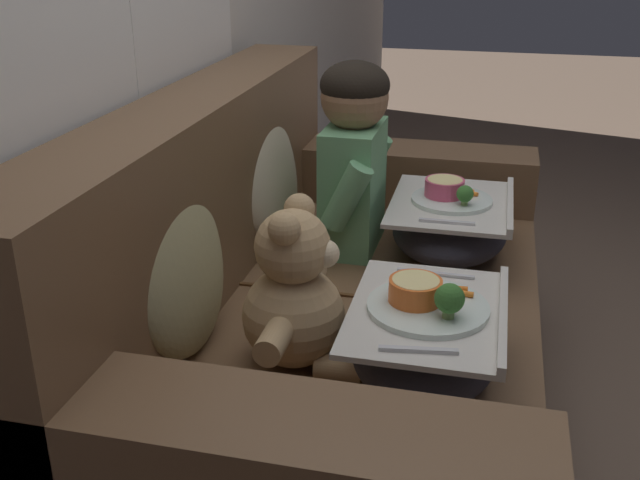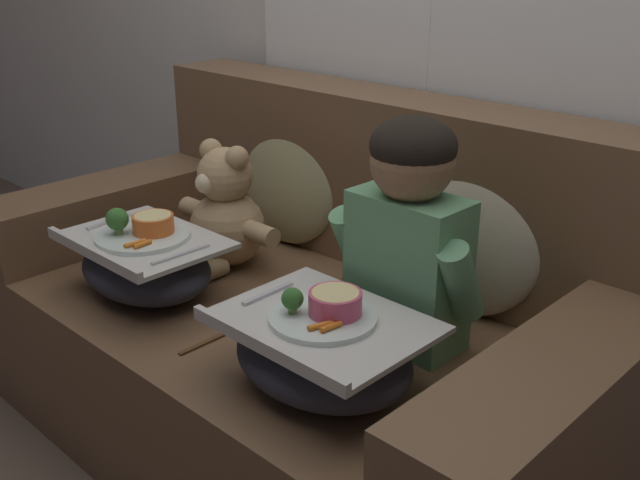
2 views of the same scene
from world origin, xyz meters
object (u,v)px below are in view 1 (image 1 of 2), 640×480
lap_tray_child (450,226)px  child_figure (354,148)px  couch (315,331)px  teddy_bear (296,297)px  throw_pillow_behind_child (265,172)px  lap_tray_teddy (426,340)px  throw_pillow_behind_teddy (175,262)px

lap_tray_child → child_figure: bearing=90.0°
couch → child_figure: child_figure is taller
teddy_bear → lap_tray_child: bearing=-23.0°
throw_pillow_behind_child → teddy_bear: size_ratio=1.16×
couch → lap_tray_teddy: couch is taller
throw_pillow_behind_child → teddy_bear: (-0.65, -0.27, -0.05)m
couch → throw_pillow_behind_child: bearing=34.9°
throw_pillow_behind_teddy → teddy_bear: size_ratio=1.10×
child_figure → throw_pillow_behind_child: bearing=90.0°
throw_pillow_behind_teddy → lap_tray_child: throw_pillow_behind_teddy is taller
couch → lap_tray_teddy: (-0.32, -0.31, 0.20)m
lap_tray_child → lap_tray_teddy: size_ratio=1.01×
child_figure → teddy_bear: 0.66m
throw_pillow_behind_teddy → lap_tray_teddy: bearing=-90.0°
throw_pillow_behind_child → lap_tray_child: throw_pillow_behind_child is taller
couch → lap_tray_child: (0.32, -0.31, 0.20)m
child_figure → lap_tray_teddy: (-0.65, -0.28, -0.21)m
couch → child_figure: 0.52m
lap_tray_teddy → child_figure: bearing=23.3°
couch → child_figure: bearing=-6.2°
lap_tray_teddy → teddy_bear: bearing=90.0°
throw_pillow_behind_child → throw_pillow_behind_teddy: size_ratio=1.05×
throw_pillow_behind_teddy → teddy_bear: bearing=-90.0°
couch → lap_tray_child: bearing=-44.1°
throw_pillow_behind_child → teddy_bear: 0.70m
throw_pillow_behind_teddy → child_figure: child_figure is taller
lap_tray_child → teddy_bear: bearing=157.0°
throw_pillow_behind_child → lap_tray_child: size_ratio=1.06×
teddy_bear → lap_tray_child: size_ratio=0.91×
child_figure → lap_tray_teddy: bearing=-156.7°
throw_pillow_behind_teddy → lap_tray_teddy: 0.55m
throw_pillow_behind_teddy → child_figure: 0.70m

